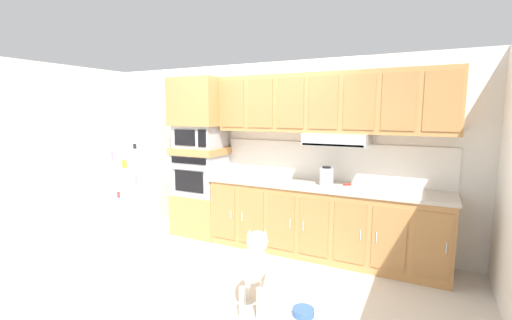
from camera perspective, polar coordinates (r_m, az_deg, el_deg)
ground_plane at (r=4.40m, az=-4.25°, el=-16.56°), size 9.60×9.60×0.00m
back_kitchen_wall at (r=5.01m, az=2.19°, el=1.39°), size 6.20×0.12×2.50m
side_panel_left at (r=5.99m, az=-27.96°, el=1.53°), size 0.12×7.10×2.50m
refrigerator at (r=5.93m, az=-18.40°, el=-1.61°), size 0.76×0.73×1.76m
oven_base_cabinet at (r=5.37m, az=-8.87°, el=-8.61°), size 0.74×0.62×0.60m
built_in_oven at (r=5.23m, az=-9.03°, el=-2.30°), size 0.70×0.62×0.60m
appliance_mid_shelf at (r=5.19m, az=-9.09°, el=1.51°), size 0.74×0.62×0.10m
microwave at (r=5.16m, az=-9.16°, el=3.82°), size 0.64×0.54×0.32m
appliance_upper_cabinet at (r=5.16m, az=-9.27°, el=9.38°), size 0.74×0.62×0.68m
lower_cabinet_run at (r=4.54m, az=10.61°, el=-9.91°), size 2.95×0.63×0.88m
countertop_slab at (r=4.43m, az=10.78°, el=-4.21°), size 2.99×0.64×0.04m
backsplash_panel at (r=4.65m, az=11.86°, el=-0.28°), size 2.99×0.02×0.50m
upper_cabinet_with_hood at (r=4.45m, az=11.69°, el=8.82°), size 2.95×0.48×0.88m
screwdriver at (r=4.42m, az=14.81°, el=-3.91°), size 0.16×0.17×0.03m
electric_kettle at (r=4.34m, az=11.49°, el=-2.68°), size 0.17×0.17×0.24m
dog at (r=3.38m, az=-0.28°, el=-16.26°), size 0.46×0.89×0.65m
dog_food_bowl at (r=3.44m, az=7.79°, el=-23.48°), size 0.20×0.20×0.06m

